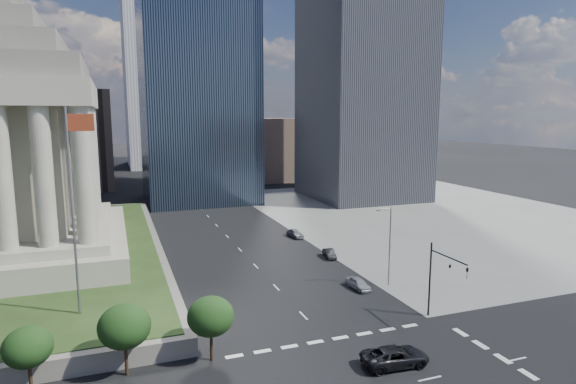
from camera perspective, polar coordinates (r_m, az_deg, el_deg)
name	(u,v)px	position (r m, az deg, el deg)	size (l,w,h in m)	color
ground	(189,197)	(127.93, -11.63, -0.56)	(500.00, 500.00, 0.00)	black
sidewalk_ne	(432,214)	(108.44, 16.70, -2.48)	(68.00, 90.00, 0.03)	slate
flagpole	(74,200)	(49.66, -24.05, -0.92)	(2.52, 0.24, 20.00)	slate
midrise_glass	(197,78)	(121.88, -10.78, 13.15)	(26.00, 26.00, 60.00)	black
building_filler_ne	(270,148)	(163.16, -2.12, 5.21)	(20.00, 30.00, 20.00)	brown
building_filler_nw	(69,139)	(155.49, -24.54, 5.68)	(24.00, 30.00, 28.00)	brown
traffic_signal_ne	(441,273)	(51.73, 17.72, -9.16)	(0.30, 5.74, 8.00)	black
street_lamp_north	(389,241)	(60.95, 11.85, -5.74)	(2.13, 0.22, 10.00)	slate
pickup_truck	(395,356)	(44.10, 12.59, -18.49)	(5.85, 2.70, 1.63)	black
parked_sedan_near	(358,284)	(60.53, 8.35, -10.68)	(4.02, 1.62, 1.37)	#9A9DA2
parked_sedan_mid	(329,254)	(72.66, 4.93, -7.28)	(1.31, 3.76, 1.24)	black
parked_sedan_far	(295,233)	(84.12, 0.84, -4.90)	(4.19, 1.68, 1.43)	#5B5D63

